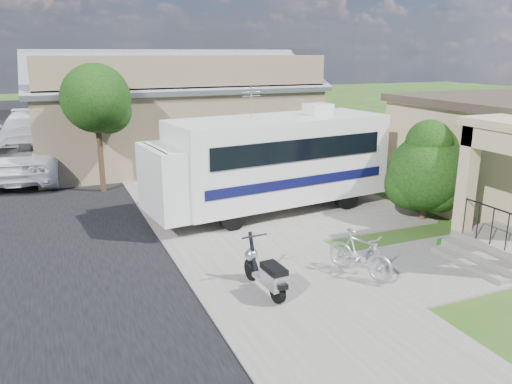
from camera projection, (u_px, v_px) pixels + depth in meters
name	position (u px, v px, depth m)	size (l,w,h in m)	color
ground	(317.00, 269.00, 11.69)	(120.00, 120.00, 0.00)	#224111
sidewalk_slab	(172.00, 178.00, 20.17)	(4.00, 80.00, 0.06)	#5E5B55
driveway_slab	(288.00, 208.00, 16.24)	(7.00, 6.00, 0.05)	#5E5B55
walk_slab	(447.00, 264.00, 11.93)	(4.00, 3.00, 0.05)	#5E5B55
warehouse	(171.00, 117.00, 23.54)	(12.50, 8.40, 5.04)	#79614C
street_tree_a	(99.00, 102.00, 17.45)	(2.44, 2.40, 4.58)	black
street_tree_b	(78.00, 82.00, 26.27)	(2.44, 2.40, 4.73)	black
street_tree_c	(69.00, 80.00, 34.33)	(2.44, 2.40, 4.42)	black
motorhome	(271.00, 160.00, 15.54)	(7.86, 3.23, 3.92)	silver
shrub	(427.00, 169.00, 14.82)	(2.48, 2.37, 3.05)	black
scooter	(267.00, 273.00, 10.33)	(0.59, 1.69, 1.11)	black
bicycle	(360.00, 256.00, 11.13)	(0.49, 1.72, 1.03)	#A8A8AF
pickup_truck	(29.00, 156.00, 20.13)	(2.87, 6.23, 1.73)	white
van	(27.00, 130.00, 26.52)	(2.58, 6.34, 1.84)	white
garden_hose	(445.00, 245.00, 12.92)	(0.40, 0.40, 0.18)	#156B15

